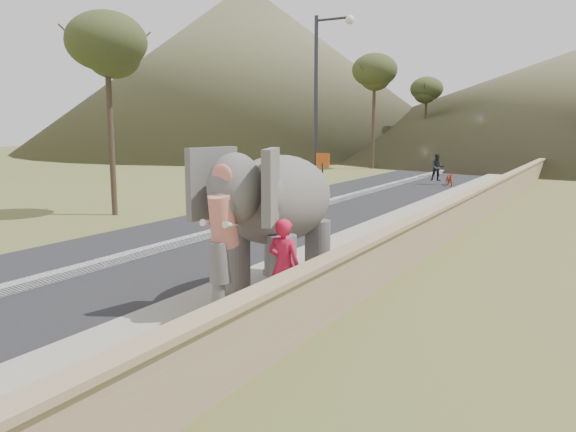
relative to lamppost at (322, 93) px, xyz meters
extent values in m
plane|color=olive|center=(4.69, -11.43, -4.87)|extent=(160.00, 160.00, 0.00)
cube|color=black|center=(-0.31, -1.43, -4.86)|extent=(7.00, 120.00, 0.03)
cube|color=black|center=(-0.31, -1.43, -4.76)|extent=(0.35, 120.00, 0.22)
cube|color=#9E9687|center=(4.69, -1.43, -4.80)|extent=(3.00, 120.00, 0.15)
cube|color=tan|center=(6.34, -1.43, -4.32)|extent=(0.30, 120.00, 1.10)
cylinder|color=#28282D|center=(-0.31, 0.00, -0.87)|extent=(0.16, 0.16, 8.00)
cylinder|color=#28282D|center=(0.49, 0.00, 2.93)|extent=(1.60, 0.10, 0.10)
sphere|color=#FFF2CC|center=(1.19, 0.00, 2.83)|extent=(0.36, 0.36, 0.36)
cylinder|color=#2D2D33|center=(0.19, -0.30, -3.87)|extent=(0.08, 0.08, 2.00)
cube|color=#D05413|center=(0.19, -0.30, -2.77)|extent=(0.60, 0.05, 0.60)
cone|color=brown|center=(-33.31, 43.57, 6.13)|extent=(60.00, 60.00, 22.00)
imported|color=red|center=(5.64, -12.74, -3.84)|extent=(0.65, 0.42, 1.77)
imported|color=maroon|center=(2.44, 11.94, -4.45)|extent=(1.19, 1.71, 0.85)
imported|color=black|center=(1.70, 11.94, -3.81)|extent=(0.98, 0.89, 1.63)
camera|label=1|loc=(10.71, -21.35, -1.26)|focal=35.00mm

